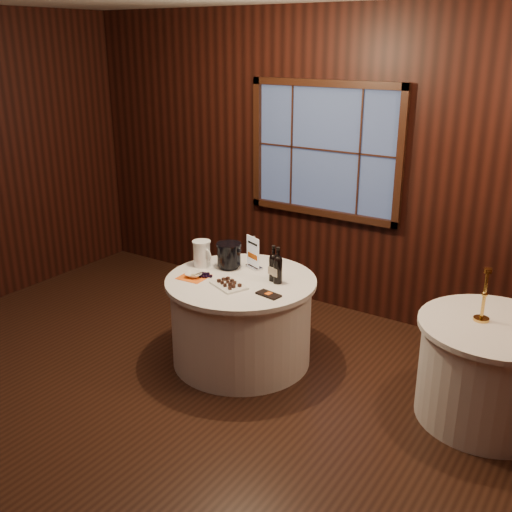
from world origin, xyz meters
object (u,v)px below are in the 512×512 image
Objects in this scene: main_table at (241,320)px; brass_candlestick at (484,302)px; cracker_bowl at (194,275)px; chocolate_plate at (229,284)px; side_table at (489,371)px; sign_stand at (254,257)px; chocolate_box at (268,294)px; ice_bucket at (229,255)px; port_bottle_left at (273,266)px; port_bottle_right at (278,268)px; glass_pitcher at (202,253)px; grape_bunch at (204,276)px.

brass_candlestick is (1.89, 0.31, 0.53)m from main_table.
cracker_bowl is at bearing -152.73° from main_table.
cracker_bowl is at bearing -179.99° from chocolate_plate.
side_table is 0.54m from brass_candlestick.
cracker_bowl is at bearing -167.67° from brass_candlestick.
chocolate_plate is at bearing -59.92° from sign_stand.
chocolate_box is (0.43, -0.43, -0.09)m from sign_stand.
brass_candlestick is at bearing 3.94° from ice_bucket.
main_table is 4.16× the size of port_bottle_left.
port_bottle_right reaches higher than port_bottle_left.
glass_pitcher is at bearing 152.21° from chocolate_plate.
ice_bucket reaches higher than main_table.
chocolate_box reaches higher than main_table.
ice_bucket reaches higher than cracker_bowl.
main_table is 0.58m from port_bottle_left.
brass_candlestick reaches higher than ice_bucket.
sign_stand is 0.96× the size of port_bottle_right.
port_bottle_left is 0.77× the size of brass_candlestick.
chocolate_plate is (0.01, -0.18, 0.40)m from main_table.
chocolate_plate is (-0.24, -0.31, -0.12)m from port_bottle_left.
sign_stand is 0.62m from chocolate_box.
sign_stand reaches higher than cracker_bowl.
cracker_bowl is (-0.09, -0.03, 0.00)m from grape_bunch.
grape_bunch is at bearing -145.42° from port_bottle_right.
ice_bucket is 0.71m from chocolate_box.
glass_pitcher is (-2.47, -0.24, 0.50)m from side_table.
sign_stand is at bearing 62.80° from grape_bunch.
sign_stand is 0.84× the size of chocolate_plate.
port_bottle_left reaches higher than glass_pitcher.
port_bottle_right is 0.64m from grape_bunch.
chocolate_plate is 1.95m from brass_candlestick.
side_table is 2.30m from ice_bucket.
side_table is 2.35m from grape_bunch.
port_bottle_left is 1.36× the size of ice_bucket.
main_table is at bearing 166.10° from chocolate_box.
sign_stand is 0.40m from port_bottle_right.
chocolate_box is 1.59m from brass_candlestick.
port_bottle_right is 0.73m from cracker_bowl.
grape_bunch is (-0.28, 0.03, 0.00)m from chocolate_plate.
chocolate_plate is (-1.99, -0.48, 0.40)m from side_table.
port_bottle_right is 0.43m from chocolate_plate.
chocolate_box is at bearing -22.63° from sign_stand.
port_bottle_left is at bearing 27.16° from cracker_bowl.
grape_bunch is 0.79× the size of glass_pitcher.
chocolate_plate reaches higher than cracker_bowl.
chocolate_box is 1.38× the size of cracker_bowl.
grape_bunch is (-2.27, -0.45, 0.40)m from side_table.
glass_pitcher is at bearing -130.77° from sign_stand.
port_bottle_left is at bearing 27.00° from main_table.
port_bottle_right is at bearing 23.24° from cracker_bowl.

